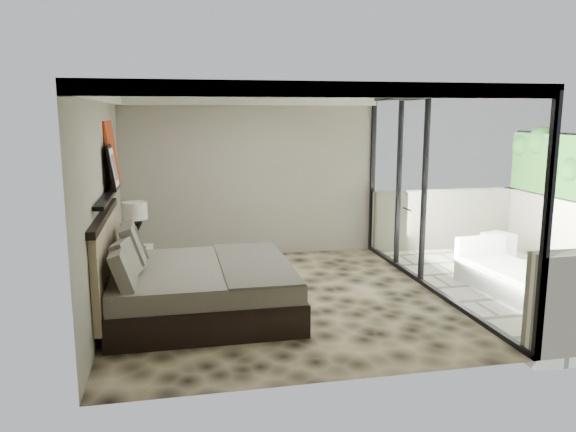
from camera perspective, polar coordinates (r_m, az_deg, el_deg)
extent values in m
plane|color=black|center=(7.84, -0.99, -8.40)|extent=(5.00, 5.00, 0.00)
cube|color=silver|center=(7.43, -1.06, 12.44)|extent=(4.50, 5.00, 0.02)
cube|color=gray|center=(9.94, -3.73, 3.88)|extent=(4.50, 0.02, 2.80)
cube|color=gray|center=(7.42, -18.27, 1.15)|extent=(0.02, 5.00, 2.80)
cube|color=white|center=(8.22, 14.57, 2.20)|extent=(0.08, 5.00, 2.80)
cube|color=beige|center=(9.29, 22.54, -6.58)|extent=(3.00, 5.00, 0.12)
cube|color=black|center=(7.50, -17.77, 2.05)|extent=(0.12, 2.20, 0.05)
cube|color=black|center=(7.31, -8.54, -8.31)|extent=(2.27, 2.16, 0.39)
cube|color=#5E564E|center=(7.22, -8.60, -5.96)|extent=(2.21, 2.10, 0.24)
cube|color=#46453C|center=(7.24, -3.50, -4.78)|extent=(0.86, 2.14, 0.03)
cube|color=#7E6850|center=(7.19, -17.97, -4.37)|extent=(0.08, 2.26, 1.08)
cube|color=black|center=(8.90, -15.01, -4.87)|extent=(0.51, 0.51, 0.48)
cone|color=black|center=(8.82, -15.17, -2.45)|extent=(0.22, 0.22, 0.20)
cone|color=black|center=(8.78, -15.23, -1.21)|extent=(0.22, 0.22, 0.20)
cylinder|color=beige|center=(8.73, -15.31, 0.54)|extent=(0.38, 0.38, 0.26)
cube|color=#B3300F|center=(8.27, -17.49, 6.11)|extent=(0.13, 0.90, 0.90)
cube|color=black|center=(7.75, -17.40, 4.74)|extent=(0.11, 0.50, 0.60)
cube|color=silver|center=(10.60, 20.57, -2.83)|extent=(0.55, 0.55, 0.44)
cube|color=white|center=(8.69, 21.76, -6.25)|extent=(0.95, 1.72, 0.29)
cube|color=beige|center=(8.64, 21.85, -5.07)|extent=(0.90, 1.61, 0.08)
cube|color=white|center=(9.21, 18.95, -3.05)|extent=(0.84, 0.19, 0.36)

